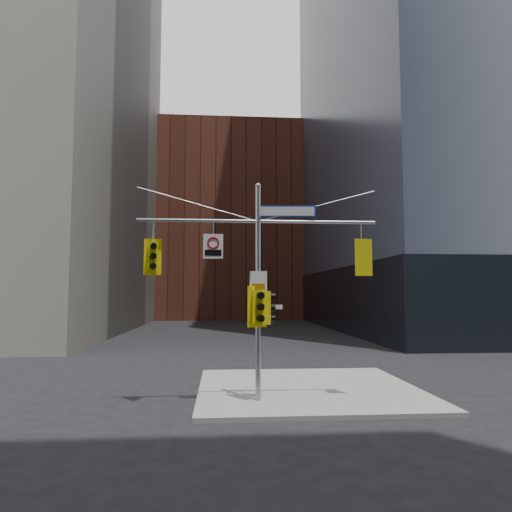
{
  "coord_description": "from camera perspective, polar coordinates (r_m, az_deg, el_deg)",
  "views": [
    {
      "loc": [
        -1.21,
        -13.03,
        3.6
      ],
      "look_at": [
        -0.07,
        2.0,
        4.84
      ],
      "focal_mm": 32.0,
      "sensor_mm": 36.0,
      "label": 1
    }
  ],
  "objects": [
    {
      "name": "traffic_light_east_arm",
      "position": [
        15.79,
        13.08,
        -0.21
      ],
      "size": [
        0.59,
        0.49,
        1.24
      ],
      "rotation": [
        0.0,
        0.0,
        3.21
      ],
      "color": "yellow",
      "rests_on": "ground"
    },
    {
      "name": "brick_midrise",
      "position": [
        71.8,
        -3.33,
        3.64
      ],
      "size": [
        26.0,
        20.0,
        28.0
      ],
      "primitive_type": "cube",
      "color": "brown",
      "rests_on": "ground"
    },
    {
      "name": "street_blade_ns",
      "position": [
        15.54,
        0.13,
        -7.18
      ],
      "size": [
        0.13,
        0.73,
        0.15
      ],
      "rotation": [
        0.0,
        0.0,
        0.13
      ],
      "color": "#145926",
      "rests_on": "ground"
    },
    {
      "name": "sidewalk_corner",
      "position": [
        17.68,
        6.46,
        -16.16
      ],
      "size": [
        8.0,
        8.0,
        0.15
      ],
      "primitive_type": "cube",
      "color": "gray",
      "rests_on": "ground"
    },
    {
      "name": "street_blade_ew",
      "position": [
        15.13,
        1.97,
        -6.39
      ],
      "size": [
        0.73,
        0.12,
        0.15
      ],
      "rotation": [
        0.0,
        0.0,
        0.13
      ],
      "color": "silver",
      "rests_on": "ground"
    },
    {
      "name": "regulatory_sign_pole",
      "position": [
        14.96,
        0.3,
        -3.4
      ],
      "size": [
        0.57,
        0.09,
        0.75
      ],
      "rotation": [
        0.0,
        0.0,
        -0.1
      ],
      "color": "silver",
      "rests_on": "ground"
    },
    {
      "name": "podium_ne",
      "position": [
        53.68,
        28.75,
        -4.76
      ],
      "size": [
        36.4,
        36.4,
        6.0
      ],
      "primitive_type": "cube",
      "color": "black",
      "rests_on": "ground"
    },
    {
      "name": "signal_assembly",
      "position": [
        15.09,
        0.26,
        -1.58
      ],
      "size": [
        8.0,
        0.8,
        7.3
      ],
      "color": "#95979D",
      "rests_on": "ground"
    },
    {
      "name": "traffic_light_west_arm",
      "position": [
        15.25,
        -12.76,
        -0.06
      ],
      "size": [
        0.56,
        0.51,
        1.19
      ],
      "rotation": [
        0.0,
        0.0,
        0.21
      ],
      "color": "yellow",
      "rests_on": "ground"
    },
    {
      "name": "traffic_light_pole_side",
      "position": [
        15.11,
        1.5,
        -6.46
      ],
      "size": [
        0.42,
        0.35,
        1.09
      ],
      "rotation": [
        0.0,
        0.0,
        1.56
      ],
      "color": "yellow",
      "rests_on": "ground"
    },
    {
      "name": "traffic_light_pole_front",
      "position": [
        14.81,
        0.34,
        -6.35
      ],
      "size": [
        0.64,
        0.58,
        1.35
      ],
      "rotation": [
        0.0,
        0.0,
        0.21
      ],
      "color": "yellow",
      "rests_on": "ground"
    },
    {
      "name": "regulatory_sign_arm",
      "position": [
        15.09,
        -5.38,
        1.33
      ],
      "size": [
        0.66,
        0.07,
        0.82
      ],
      "rotation": [
        0.0,
        0.0,
        -0.01
      ],
      "color": "silver",
      "rests_on": "ground"
    },
    {
      "name": "ground",
      "position": [
        13.57,
        0.99,
        -20.07
      ],
      "size": [
        160.0,
        160.0,
        0.0
      ],
      "primitive_type": "plane",
      "color": "black",
      "rests_on": "ground"
    },
    {
      "name": "street_sign_blade",
      "position": [
        15.43,
        3.78,
        5.59
      ],
      "size": [
        2.01,
        0.18,
        0.39
      ],
      "rotation": [
        0.0,
        0.0,
        -0.06
      ],
      "color": "navy",
      "rests_on": "ground"
    }
  ]
}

